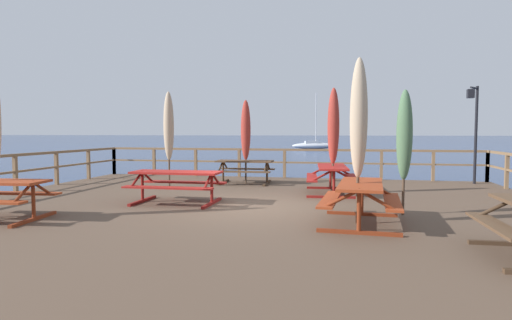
{
  "coord_description": "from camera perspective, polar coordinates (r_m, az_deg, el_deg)",
  "views": [
    {
      "loc": [
        2.18,
        -9.64,
        2.33
      ],
      "look_at": [
        0.0,
        0.96,
        1.64
      ],
      "focal_mm": 30.28,
      "sensor_mm": 36.0,
      "label": 1
    }
  ],
  "objects": [
    {
      "name": "railing_waterside_far",
      "position": [
        16.05,
        3.79,
        0.28
      ],
      "size": [
        13.99,
        0.1,
        1.09
      ],
      "color": "brown",
      "rests_on": "wooden_deck"
    },
    {
      "name": "patio_umbrella_tall_front",
      "position": [
        8.11,
        13.41,
        5.31
      ],
      "size": [
        0.32,
        0.32,
        3.05
      ],
      "color": "#4C3828",
      "rests_on": "wooden_deck"
    },
    {
      "name": "patio_umbrella_short_back",
      "position": [
        13.66,
        -11.46,
        4.37
      ],
      "size": [
        0.32,
        0.32,
        2.95
      ],
      "color": "#4C3828",
      "rests_on": "wooden_deck"
    },
    {
      "name": "picnic_table_front_left",
      "position": [
        14.28,
        -1.49,
        -0.9
      ],
      "size": [
        1.89,
        1.45,
        0.78
      ],
      "color": "brown",
      "rests_on": "wooden_deck"
    },
    {
      "name": "lamp_post_hooked",
      "position": [
        15.71,
        26.86,
        4.81
      ],
      "size": [
        0.46,
        0.59,
        3.2
      ],
      "color": "black",
      "rests_on": "wooden_deck"
    },
    {
      "name": "patio_umbrella_tall_back_right",
      "position": [
        14.3,
        -1.36,
        3.92
      ],
      "size": [
        0.32,
        0.32,
        2.76
      ],
      "color": "#4C3828",
      "rests_on": "wooden_deck"
    },
    {
      "name": "wooden_deck",
      "position": [
        10.08,
        -1.11,
        -7.84
      ],
      "size": [
        14.19,
        12.77,
        0.64
      ],
      "primitive_type": "cube",
      "color": "brown",
      "rests_on": "ground"
    },
    {
      "name": "patio_umbrella_tall_mid_right",
      "position": [
        9.29,
        19.02,
        3.07
      ],
      "size": [
        0.32,
        0.32,
        2.57
      ],
      "color": "#4C3828",
      "rests_on": "wooden_deck"
    },
    {
      "name": "picnic_table_mid_centre",
      "position": [
        8.21,
        13.67,
        -4.36
      ],
      "size": [
        1.53,
        2.15,
        0.78
      ],
      "color": "#993819",
      "rests_on": "wooden_deck"
    },
    {
      "name": "picnic_table_back_left",
      "position": [
        12.16,
        10.03,
        -1.71
      ],
      "size": [
        1.57,
        2.3,
        0.78
      ],
      "color": "maroon",
      "rests_on": "wooden_deck"
    },
    {
      "name": "patio_umbrella_tall_mid_left",
      "position": [
        12.06,
        10.19,
        4.37
      ],
      "size": [
        0.32,
        0.32,
        2.91
      ],
      "color": "#4C3828",
      "rests_on": "wooden_deck"
    },
    {
      "name": "sailboat_distant",
      "position": [
        60.25,
        7.6,
        1.93
      ],
      "size": [
        6.23,
        3.27,
        7.72
      ],
      "color": "silver",
      "rests_on": "ground"
    },
    {
      "name": "picnic_table_mid_left",
      "position": [
        10.49,
        -10.47,
        -2.58
      ],
      "size": [
        2.13,
        1.41,
        0.78
      ],
      "color": "maroon",
      "rests_on": "wooden_deck"
    },
    {
      "name": "ground_plane",
      "position": [
        10.15,
        -1.1,
        -9.6
      ],
      "size": [
        600.0,
        600.0,
        0.0
      ],
      "primitive_type": "plane",
      "color": "navy"
    }
  ]
}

